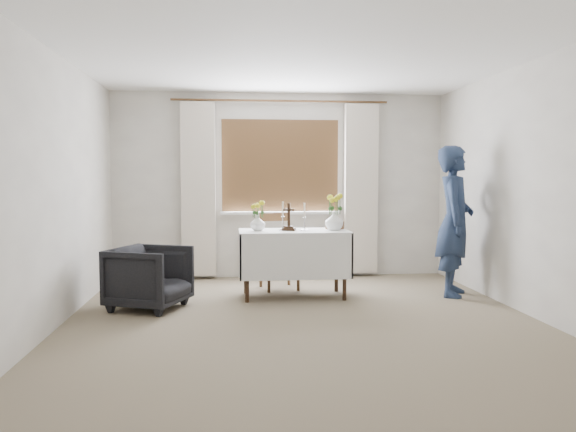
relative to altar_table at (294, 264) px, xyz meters
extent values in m
plane|color=gray|center=(-0.04, -1.17, -0.38)|extent=(5.00, 5.00, 0.00)
cube|color=white|center=(0.00, 0.00, 0.00)|extent=(1.24, 0.64, 0.76)
imported|color=black|center=(-1.56, -0.42, -0.05)|extent=(0.93, 0.92, 0.65)
imported|color=navy|center=(1.85, -0.10, 0.48)|extent=(0.64, 0.75, 1.72)
cube|color=white|center=(-0.04, 1.25, -0.08)|extent=(1.10, 0.10, 0.60)
imported|color=white|center=(-0.41, 0.01, 0.47)|extent=(0.21, 0.21, 0.18)
imported|color=white|center=(0.46, -0.02, 0.49)|extent=(0.26, 0.26, 0.22)
cylinder|color=brown|center=(0.50, 0.16, 0.42)|extent=(0.23, 0.23, 0.08)
camera|label=1|loc=(-0.71, -6.29, 0.99)|focal=35.00mm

